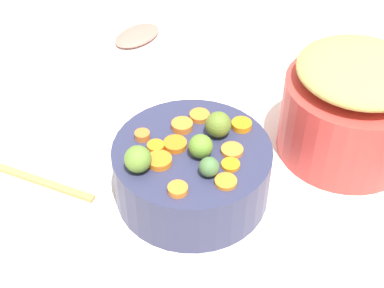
% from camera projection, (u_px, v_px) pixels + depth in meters
% --- Properties ---
extents(tabletop, '(2.40, 2.40, 0.02)m').
position_uv_depth(tabletop, '(207.00, 211.00, 0.92)').
color(tabletop, white).
rests_on(tabletop, ground).
extents(serving_bowl_carrots, '(0.26, 0.26, 0.10)m').
position_uv_depth(serving_bowl_carrots, '(192.00, 171.00, 0.90)').
color(serving_bowl_carrots, '#2D3050').
rests_on(serving_bowl_carrots, tabletop).
extents(metal_pot, '(0.25, 0.25, 0.15)m').
position_uv_depth(metal_pot, '(349.00, 117.00, 0.97)').
color(metal_pot, '#D13A35').
rests_on(metal_pot, tabletop).
extents(stuffing_mound, '(0.22, 0.22, 0.05)m').
position_uv_depth(stuffing_mound, '(361.00, 71.00, 0.91)').
color(stuffing_mound, tan).
rests_on(stuffing_mound, metal_pot).
extents(carrot_slice_0, '(0.05, 0.05, 0.01)m').
position_uv_depth(carrot_slice_0, '(200.00, 116.00, 0.92)').
color(carrot_slice_0, orange).
rests_on(carrot_slice_0, serving_bowl_carrots).
extents(carrot_slice_1, '(0.05, 0.05, 0.01)m').
position_uv_depth(carrot_slice_1, '(242.00, 125.00, 0.90)').
color(carrot_slice_1, orange).
rests_on(carrot_slice_1, serving_bowl_carrots).
extents(carrot_slice_2, '(0.04, 0.04, 0.01)m').
position_uv_depth(carrot_slice_2, '(142.00, 135.00, 0.88)').
color(carrot_slice_2, orange).
rests_on(carrot_slice_2, serving_bowl_carrots).
extents(carrot_slice_3, '(0.05, 0.05, 0.01)m').
position_uv_depth(carrot_slice_3, '(182.00, 126.00, 0.90)').
color(carrot_slice_3, orange).
rests_on(carrot_slice_3, serving_bowl_carrots).
extents(carrot_slice_4, '(0.04, 0.04, 0.01)m').
position_uv_depth(carrot_slice_4, '(178.00, 189.00, 0.80)').
color(carrot_slice_4, orange).
rests_on(carrot_slice_4, serving_bowl_carrots).
extents(carrot_slice_5, '(0.04, 0.04, 0.01)m').
position_uv_depth(carrot_slice_5, '(159.00, 161.00, 0.84)').
color(carrot_slice_5, orange).
rests_on(carrot_slice_5, serving_bowl_carrots).
extents(carrot_slice_6, '(0.04, 0.04, 0.01)m').
position_uv_depth(carrot_slice_6, '(231.00, 165.00, 0.84)').
color(carrot_slice_6, orange).
rests_on(carrot_slice_6, serving_bowl_carrots).
extents(carrot_slice_7, '(0.04, 0.04, 0.01)m').
position_uv_depth(carrot_slice_7, '(156.00, 147.00, 0.87)').
color(carrot_slice_7, orange).
rests_on(carrot_slice_7, serving_bowl_carrots).
extents(carrot_slice_8, '(0.04, 0.04, 0.01)m').
position_uv_depth(carrot_slice_8, '(226.00, 182.00, 0.81)').
color(carrot_slice_8, orange).
rests_on(carrot_slice_8, serving_bowl_carrots).
extents(carrot_slice_9, '(0.05, 0.05, 0.01)m').
position_uv_depth(carrot_slice_9, '(232.00, 150.00, 0.86)').
color(carrot_slice_9, orange).
rests_on(carrot_slice_9, serving_bowl_carrots).
extents(carrot_slice_10, '(0.04, 0.04, 0.01)m').
position_uv_depth(carrot_slice_10, '(175.00, 144.00, 0.87)').
color(carrot_slice_10, orange).
rests_on(carrot_slice_10, serving_bowl_carrots).
extents(brussels_sprout_0, '(0.03, 0.03, 0.03)m').
position_uv_depth(brussels_sprout_0, '(209.00, 167.00, 0.82)').
color(brussels_sprout_0, '#476E3C').
rests_on(brussels_sprout_0, serving_bowl_carrots).
extents(brussels_sprout_1, '(0.04, 0.04, 0.04)m').
position_uv_depth(brussels_sprout_1, '(201.00, 146.00, 0.85)').
color(brussels_sprout_1, olive).
rests_on(brussels_sprout_1, serving_bowl_carrots).
extents(brussels_sprout_2, '(0.04, 0.04, 0.04)m').
position_uv_depth(brussels_sprout_2, '(138.00, 159.00, 0.82)').
color(brussels_sprout_2, olive).
rests_on(brussels_sprout_2, serving_bowl_carrots).
extents(brussels_sprout_3, '(0.04, 0.04, 0.04)m').
position_uv_depth(brussels_sprout_3, '(218.00, 125.00, 0.88)').
color(brussels_sprout_3, '#5D7428').
rests_on(brussels_sprout_3, serving_bowl_carrots).
extents(ham_plate, '(0.24, 0.24, 0.01)m').
position_uv_depth(ham_plate, '(140.00, 41.00, 1.29)').
color(ham_plate, white).
rests_on(ham_plate, tabletop).
extents(ham_slice_main, '(0.14, 0.15, 0.02)m').
position_uv_depth(ham_slice_main, '(137.00, 35.00, 1.28)').
color(ham_slice_main, '#BA7163').
rests_on(ham_slice_main, ham_plate).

